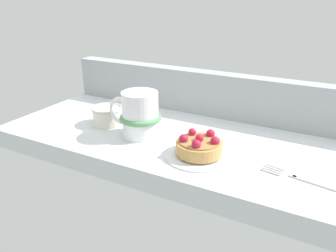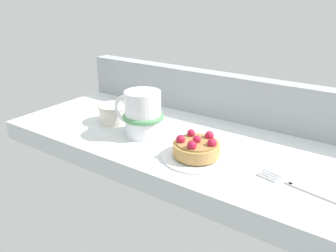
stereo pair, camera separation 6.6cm
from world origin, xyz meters
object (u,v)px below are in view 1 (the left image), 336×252
Objects in this scene: dessert_plate at (199,154)px; sugar_bowl at (107,115)px; raspberry_tart at (199,146)px; dessert_fork at (308,180)px; coffee_mug at (139,115)px.

sugar_bowl is (-25.07, 4.70, 1.97)cm from dessert_plate.
dessert_plate is at bearing -10.62° from sugar_bowl.
dessert_fork is at bearing -0.08° from raspberry_tart.
sugar_bowl is at bearing 169.41° from raspberry_tart.
dessert_fork is (34.43, -2.78, -4.48)cm from coffee_mug.
dessert_fork is 44.85cm from sugar_bowl.
dessert_plate is 1.80× the size of sugar_bowl.
raspberry_tart is at bearing 179.92° from dessert_fork.
dessert_plate is 25.59cm from sugar_bowl.
raspberry_tart reaches higher than dessert_plate.
coffee_mug is 1.71× the size of sugar_bowl.
raspberry_tart is 19.56cm from dessert_fork.
sugar_bowl reaches higher than dessert_fork.
dessert_plate is at bearing -10.46° from coffee_mug.
raspberry_tart reaches higher than dessert_fork.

